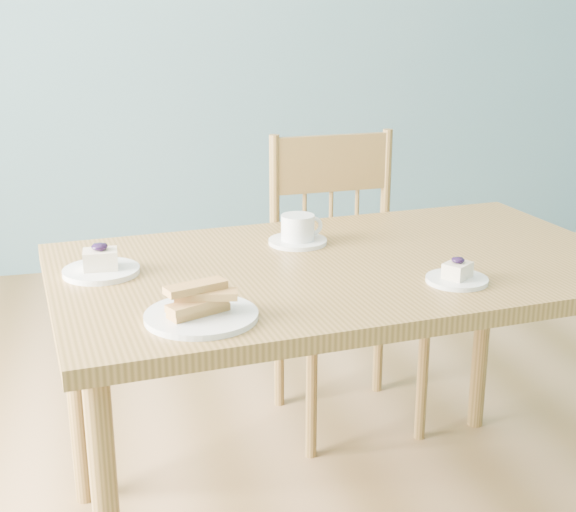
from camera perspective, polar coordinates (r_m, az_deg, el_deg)
The scene contains 7 objects.
room at distance 1.87m, azimuth 3.02°, elevation 16.11°, with size 5.01×5.01×2.71m.
dining_table at distance 2.05m, azimuth 3.97°, elevation -2.45°, with size 1.51×0.95×0.77m.
dining_chair at distance 2.70m, azimuth 4.06°, elevation -1.78°, with size 0.47×0.45×0.98m.
cheesecake_plate_near at distance 1.91m, azimuth 11.93°, elevation -1.38°, with size 0.14×0.14×0.06m.
cheesecake_plate_far at distance 1.97m, azimuth -13.16°, elevation -0.70°, with size 0.18×0.18×0.08m.
coffee_cup at distance 2.16m, azimuth 0.73°, elevation 1.76°, with size 0.16×0.16×0.08m.
biscotti_plate at distance 1.66m, azimuth -6.21°, elevation -3.72°, with size 0.24×0.24×0.08m.
Camera 1 is at (-0.55, -1.78, 1.40)m, focal length 50.00 mm.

